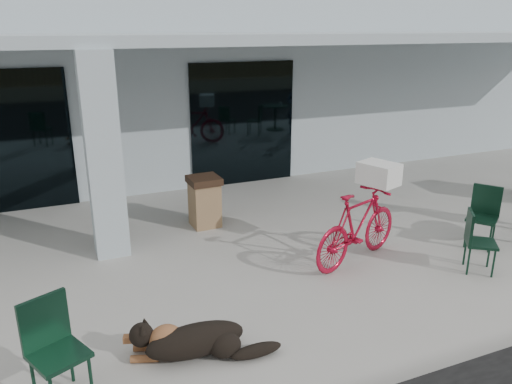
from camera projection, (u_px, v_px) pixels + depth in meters
name	position (u px, v px, depth m)	size (l,w,h in m)	color
ground	(255.00, 302.00, 6.50)	(80.00, 80.00, 0.00)	#A4A29B
building	(131.00, 73.00, 13.21)	(22.00, 7.00, 4.50)	#A2B1B7
storefront_glass_right	(243.00, 124.00, 11.09)	(2.40, 0.06, 2.70)	black
column	(103.00, 157.00, 7.46)	(0.50, 0.50, 3.12)	#A2B1B7
overhang	(175.00, 39.00, 8.63)	(22.00, 2.80, 0.18)	#A2B1B7
bicycle	(358.00, 227.00, 7.47)	(0.53, 1.89, 1.14)	#B00E2A
laundry_basket	(379.00, 174.00, 7.53)	(0.56, 0.42, 0.33)	white
dog	(196.00, 339.00, 5.39)	(1.26, 0.42, 0.42)	black
cafe_chair_near	(59.00, 354.00, 4.65)	(0.47, 0.51, 1.04)	#102F20
cafe_chair_far_a	(481.00, 242.00, 7.20)	(0.41, 0.45, 0.91)	#102F20
cafe_chair_far_b	(482.00, 218.00, 8.02)	(0.45, 0.49, 0.99)	#102F20
trash_receptacle	(205.00, 201.00, 8.88)	(0.54, 0.54, 0.91)	olive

